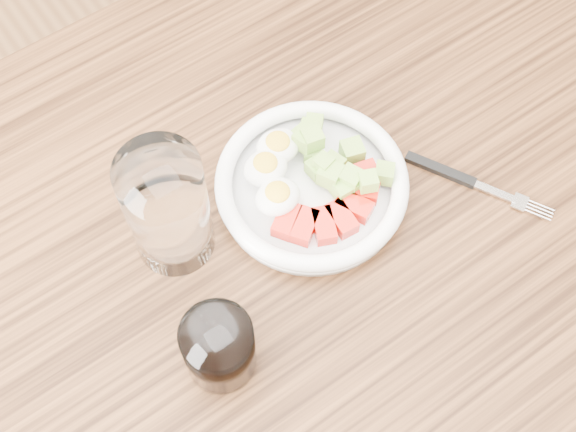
# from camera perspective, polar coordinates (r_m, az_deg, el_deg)

# --- Properties ---
(ground) EXTENTS (4.00, 4.00, 0.00)m
(ground) POSITION_cam_1_polar(r_m,az_deg,el_deg) (1.71, 0.48, -12.49)
(ground) COLOR brown
(ground) RESTS_ON ground
(dining_table) EXTENTS (1.50, 0.90, 0.77)m
(dining_table) POSITION_cam_1_polar(r_m,az_deg,el_deg) (1.08, 0.74, -3.31)
(dining_table) COLOR brown
(dining_table) RESTS_ON ground
(bowl) EXTENTS (0.24, 0.24, 0.06)m
(bowl) POSITION_cam_1_polar(r_m,az_deg,el_deg) (0.99, 1.59, 2.41)
(bowl) COLOR white
(bowl) RESTS_ON dining_table
(fork) EXTENTS (0.11, 0.18, 0.01)m
(fork) POSITION_cam_1_polar(r_m,az_deg,el_deg) (1.04, 12.13, 2.68)
(fork) COLOR black
(fork) RESTS_ON dining_table
(water_glass) EXTENTS (0.10, 0.10, 0.17)m
(water_glass) POSITION_cam_1_polar(r_m,az_deg,el_deg) (0.91, -8.59, 0.55)
(water_glass) COLOR white
(water_glass) RESTS_ON dining_table
(coffee_glass) EXTENTS (0.08, 0.08, 0.09)m
(coffee_glass) POSITION_cam_1_polar(r_m,az_deg,el_deg) (0.88, -4.94, -9.31)
(coffee_glass) COLOR white
(coffee_glass) RESTS_ON dining_table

